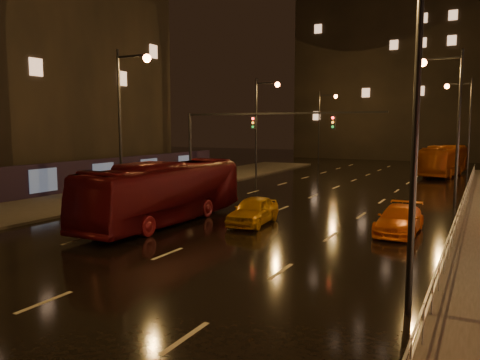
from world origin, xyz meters
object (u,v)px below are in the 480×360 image
object	(u,v)px
taxi_near	(253,211)
taxi_far	(399,220)
bus_red	(165,192)
bus_curb	(444,160)

from	to	relation	value
taxi_near	taxi_far	size ratio (longest dim) A/B	0.93
bus_red	bus_curb	size ratio (longest dim) A/B	1.02
bus_red	taxi_near	size ratio (longest dim) A/B	2.74
taxi_near	bus_curb	bearing A→B (deg)	72.82
taxi_far	bus_red	bearing A→B (deg)	-164.25
bus_red	bus_curb	bearing A→B (deg)	70.77
bus_red	taxi_far	world-z (taller)	bus_red
bus_red	taxi_far	distance (m)	12.10
taxi_near	taxi_far	bearing A→B (deg)	5.87
bus_red	taxi_near	xyz separation A→B (m)	(4.41, 1.81, -0.91)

